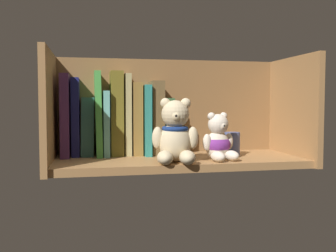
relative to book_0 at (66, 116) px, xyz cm
name	(u,v)px	position (x,y,z in cm)	size (l,w,h in cm)	color
shelf_board	(179,161)	(30.58, -9.54, -12.48)	(66.57, 26.05, 2.00)	#9E7042
shelf_back_panel	(169,109)	(30.58, 4.08, 1.65)	(68.97, 1.20, 30.25)	brown
shelf_side_panel_left	(49,110)	(-3.50, -9.54, 1.65)	(1.60, 28.45, 30.25)	#9E7042
shelf_side_panel_right	(293,110)	(64.66, -9.54, 1.65)	(1.60, 28.45, 30.25)	#9E7042
book_0	(66,116)	(0.00, 0.00, 0.00)	(2.41, 14.02, 22.95)	#512B64
book_1	(76,117)	(2.73, 0.00, -0.47)	(2.23, 9.19, 22.02)	navy
book_2	(88,127)	(6.01, 0.00, -3.20)	(3.52, 9.15, 16.56)	#2E5E58
book_3	(98,114)	(9.05, 0.00, 0.39)	(1.73, 14.88, 23.73)	green
book_4	(106,123)	(11.18, 0.00, -2.30)	(1.71, 14.09, 18.36)	#67B4AA
book_5	(116,114)	(14.23, 0.00, 0.51)	(3.56, 10.56, 23.98)	brown
book_6	(127,115)	(17.34, 0.00, 0.19)	(1.82, 9.46, 23.34)	tan
book_7	(136,119)	(20.01, 0.00, -1.06)	(2.70, 10.67, 20.83)	olive
book_8	(145,120)	(22.71, 0.00, -1.42)	(1.87, 14.06, 20.12)	teal
book_9	(156,118)	(25.79, 0.00, -0.81)	(3.47, 11.76, 21.33)	brown
book_10	(167,126)	(29.13, 0.00, -3.27)	(2.38, 12.35, 16.41)	#386137
teddy_bear_larger	(175,135)	(27.79, -17.72, -4.53)	(12.05, 12.48, 16.27)	beige
teddy_bear_smaller	(218,141)	(39.90, -15.61, -6.54)	(9.61, 10.11, 12.56)	beige
pillar_candle	(232,144)	(46.86, -7.61, -8.16)	(4.48, 4.48, 6.64)	#4C5B99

